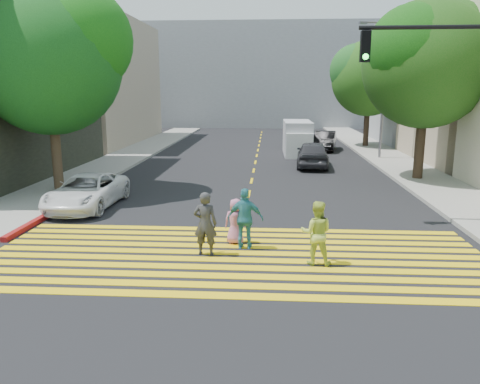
# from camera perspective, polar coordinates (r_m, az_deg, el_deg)

# --- Properties ---
(ground) EXTENTS (120.00, 120.00, 0.00)m
(ground) POSITION_cam_1_polar(r_m,az_deg,el_deg) (11.51, -0.96, -10.05)
(ground) COLOR black
(sidewalk_left) EXTENTS (3.00, 40.00, 0.15)m
(sidewalk_left) POSITION_cam_1_polar(r_m,az_deg,el_deg) (34.20, -12.33, 4.83)
(sidewalk_left) COLOR gray
(sidewalk_left) RESTS_ON ground
(sidewalk_right) EXTENTS (3.00, 60.00, 0.15)m
(sidewalk_right) POSITION_cam_1_polar(r_m,az_deg,el_deg) (27.07, 19.99, 2.44)
(sidewalk_right) COLOR gray
(sidewalk_right) RESTS_ON ground
(curb_red) EXTENTS (0.20, 8.00, 0.16)m
(curb_red) POSITION_cam_1_polar(r_m,az_deg,el_deg) (18.83, -20.83, -1.69)
(curb_red) COLOR maroon
(curb_red) RESTS_ON ground
(crosswalk) EXTENTS (13.40, 5.30, 0.01)m
(crosswalk) POSITION_cam_1_polar(r_m,az_deg,el_deg) (12.69, -0.50, -7.83)
(crosswalk) COLOR yellow
(crosswalk) RESTS_ON ground
(lane_line) EXTENTS (0.12, 34.40, 0.01)m
(lane_line) POSITION_cam_1_polar(r_m,az_deg,el_deg) (33.41, 2.13, 4.81)
(lane_line) COLOR yellow
(lane_line) RESTS_ON ground
(building_left_tan) EXTENTS (12.00, 16.00, 10.00)m
(building_left_tan) POSITION_cam_1_polar(r_m,az_deg,el_deg) (42.13, -20.45, 12.44)
(building_left_tan) COLOR tan
(building_left_tan) RESTS_ON ground
(building_right_grey) EXTENTS (10.00, 10.00, 10.00)m
(building_right_grey) POSITION_cam_1_polar(r_m,az_deg,el_deg) (43.00, 23.39, 12.19)
(building_right_grey) COLOR gray
(building_right_grey) RESTS_ON ground
(backdrop_block) EXTENTS (30.00, 8.00, 12.00)m
(backdrop_block) POSITION_cam_1_polar(r_m,az_deg,el_deg) (58.64, 2.88, 13.92)
(backdrop_block) COLOR gray
(backdrop_block) RESTS_ON ground
(tree_left) EXTENTS (6.63, 6.05, 8.63)m
(tree_left) POSITION_cam_1_polar(r_m,az_deg,el_deg) (21.53, -22.12, 15.30)
(tree_left) COLOR #392113
(tree_left) RESTS_ON ground
(tree_right_near) EXTENTS (7.86, 7.86, 8.64)m
(tree_right_near) POSITION_cam_1_polar(r_m,az_deg,el_deg) (24.36, 21.93, 14.93)
(tree_right_near) COLOR black
(tree_right_near) RESTS_ON ground
(tree_right_far) EXTENTS (6.72, 6.29, 8.19)m
(tree_right_far) POSITION_cam_1_polar(r_m,az_deg,el_deg) (37.49, 15.60, 13.67)
(tree_right_far) COLOR #302116
(tree_right_far) RESTS_ON ground
(pedestrian_man) EXTENTS (0.66, 0.45, 1.74)m
(pedestrian_man) POSITION_cam_1_polar(r_m,az_deg,el_deg) (12.62, -4.26, -3.86)
(pedestrian_man) COLOR #313131
(pedestrian_man) RESTS_ON ground
(pedestrian_woman) EXTENTS (0.86, 0.70, 1.66)m
(pedestrian_woman) POSITION_cam_1_polar(r_m,az_deg,el_deg) (12.08, 9.29, -4.94)
(pedestrian_woman) COLOR #BACF46
(pedestrian_woman) RESTS_ON ground
(pedestrian_child) EXTENTS (0.70, 0.50, 1.33)m
(pedestrian_child) POSITION_cam_1_polar(r_m,az_deg,el_deg) (13.55, -0.57, -3.59)
(pedestrian_child) COLOR #CB7298
(pedestrian_child) RESTS_ON ground
(pedestrian_extra) EXTENTS (1.04, 0.49, 1.73)m
(pedestrian_extra) POSITION_cam_1_polar(r_m,az_deg,el_deg) (13.08, 0.66, -3.27)
(pedestrian_extra) COLOR teal
(pedestrian_extra) RESTS_ON ground
(white_sedan) EXTENTS (2.18, 4.56, 1.25)m
(white_sedan) POSITION_cam_1_polar(r_m,az_deg,el_deg) (18.62, -18.16, 0.08)
(white_sedan) COLOR white
(white_sedan) RESTS_ON ground
(dark_car_near) EXTENTS (2.12, 4.59, 1.53)m
(dark_car_near) POSITION_cam_1_polar(r_m,az_deg,el_deg) (27.41, 8.86, 4.62)
(dark_car_near) COLOR #2B2A2F
(dark_car_near) RESTS_ON ground
(silver_car) EXTENTS (2.06, 4.39, 1.24)m
(silver_car) POSITION_cam_1_polar(r_m,az_deg,el_deg) (39.15, 7.94, 6.72)
(silver_car) COLOR #8B919D
(silver_car) RESTS_ON ground
(dark_car_parked) EXTENTS (2.19, 4.45, 1.40)m
(dark_car_parked) POSITION_cam_1_polar(r_m,az_deg,el_deg) (35.24, 10.29, 6.16)
(dark_car_parked) COLOR black
(dark_car_parked) RESTS_ON ground
(white_van) EXTENTS (1.86, 4.84, 2.28)m
(white_van) POSITION_cam_1_polar(r_m,az_deg,el_deg) (32.62, 7.01, 6.45)
(white_van) COLOR #B6B6C0
(white_van) RESTS_ON ground
(traffic_signal) EXTENTS (4.57, 0.39, 6.71)m
(traffic_signal) POSITION_cam_1_polar(r_m,az_deg,el_deg) (16.47, 25.29, 11.04)
(traffic_signal) COLOR black
(traffic_signal) RESTS_ON ground
(street_lamp) EXTENTS (1.91, 0.67, 8.53)m
(street_lamp) POSITION_cam_1_polar(r_m,az_deg,el_deg) (30.95, 16.86, 12.79)
(street_lamp) COLOR slate
(street_lamp) RESTS_ON ground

